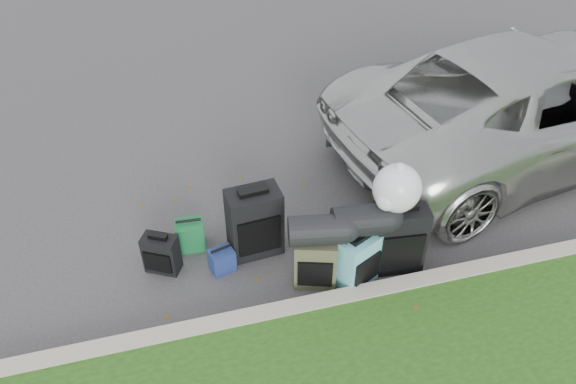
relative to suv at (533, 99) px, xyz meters
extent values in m
plane|color=#383535|center=(-3.37, -0.97, -0.74)|extent=(120.00, 120.00, 0.00)
cube|color=#9E937F|center=(-3.37, -1.97, -0.67)|extent=(120.00, 0.18, 0.15)
imported|color=#B7B7B2|center=(0.00, 0.00, 0.00)|extent=(5.70, 3.33, 1.49)
cube|color=black|center=(-4.89, -1.02, -0.52)|extent=(0.40, 0.34, 0.44)
cube|color=black|center=(-3.89, -0.99, -0.35)|extent=(0.58, 0.38, 0.80)
cube|color=#373824|center=(-3.41, -1.60, -0.46)|extent=(0.48, 0.38, 0.57)
cube|color=teal|center=(-2.99, -1.70, -0.45)|extent=(0.48, 0.40, 0.59)
cube|color=black|center=(-2.52, -1.59, -0.35)|extent=(0.56, 0.37, 0.79)
cube|color=#166430|center=(-4.56, -0.76, -0.58)|extent=(0.31, 0.26, 0.34)
cube|color=navy|center=(-4.29, -1.19, -0.61)|extent=(0.29, 0.25, 0.26)
cylinder|color=black|center=(-3.40, -1.61, -0.02)|extent=(0.60, 0.39, 0.30)
cylinder|color=black|center=(-2.96, -1.61, 0.00)|extent=(0.59, 0.38, 0.31)
sphere|color=white|center=(-2.60, -1.55, 0.28)|extent=(0.48, 0.48, 0.48)
camera|label=1|loc=(-4.68, -5.31, 3.63)|focal=35.00mm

